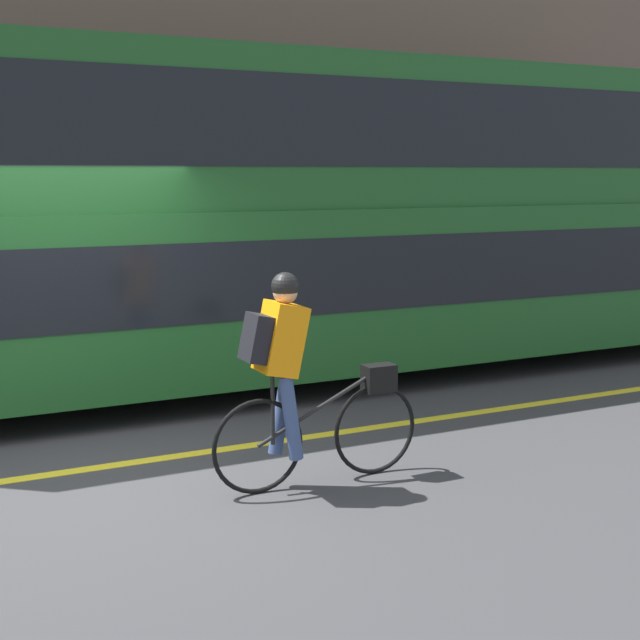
# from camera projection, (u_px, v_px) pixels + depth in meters

# --- Properties ---
(ground_plane) EXTENTS (80.00, 80.00, 0.00)m
(ground_plane) POSITION_uv_depth(u_px,v_px,m) (89.00, 473.00, 7.31)
(ground_plane) COLOR #38383A
(road_center_line) EXTENTS (50.00, 0.14, 0.01)m
(road_center_line) POSITION_uv_depth(u_px,v_px,m) (87.00, 469.00, 7.39)
(road_center_line) COLOR yellow
(road_center_line) RESTS_ON ground_plane
(sidewalk_curb) EXTENTS (60.00, 1.66, 0.15)m
(sidewalk_curb) POSITION_uv_depth(u_px,v_px,m) (9.00, 358.00, 11.49)
(sidewalk_curb) COLOR #A8A399
(sidewalk_curb) RESTS_ON ground_plane
(bus) EXTENTS (11.74, 2.62, 3.67)m
(bus) POSITION_uv_depth(u_px,v_px,m) (358.00, 207.00, 10.68)
(bus) COLOR black
(bus) RESTS_ON ground_plane
(cyclist_on_bike) EXTENTS (1.78, 0.32, 1.70)m
(cyclist_on_bike) POSITION_uv_depth(u_px,v_px,m) (298.00, 374.00, 6.84)
(cyclist_on_bike) COLOR black
(cyclist_on_bike) RESTS_ON ground_plane
(street_sign_post) EXTENTS (0.36, 0.09, 2.43)m
(street_sign_post) POSITION_uv_depth(u_px,v_px,m) (525.00, 229.00, 14.81)
(street_sign_post) COLOR #59595B
(street_sign_post) RESTS_ON sidewalk_curb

